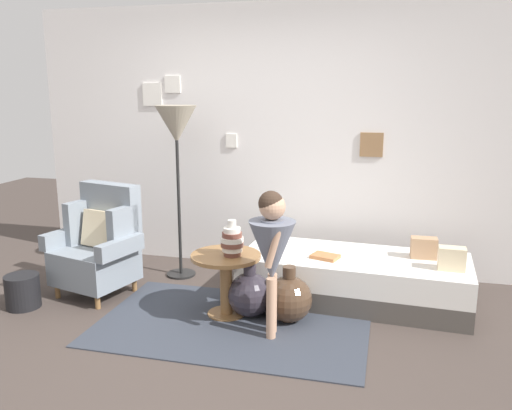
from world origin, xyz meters
The scene contains 15 objects.
ground_plane centered at (0.00, 0.00, 0.00)m, with size 12.00×12.00×0.00m, color #423833.
gallery_wall centered at (0.00, 1.95, 1.30)m, with size 4.80×0.12×2.60m.
rug centered at (0.09, 0.46, 0.01)m, with size 2.08×1.32×0.01m, color #333842.
armchair centered at (-1.25, 0.81, 0.44)m, with size 0.85×0.73×0.97m.
daybed centered at (0.96, 1.17, 0.20)m, with size 1.95×0.92×0.40m.
pillow_head centered at (1.72, 1.01, 0.49)m, with size 0.20×0.12×0.18m, color beige.
pillow_mid centered at (1.52, 1.27, 0.49)m, with size 0.21×0.12×0.18m, color tan.
side_table centered at (-0.01, 0.61, 0.37)m, with size 0.56×0.56×0.51m.
vase_striped centered at (0.05, 0.60, 0.63)m, with size 0.18×0.18×0.29m.
floor_lamp centered at (-0.72, 1.39, 1.41)m, with size 0.39×0.39×1.64m.
person_child centered at (0.42, 0.35, 0.70)m, with size 0.34×0.34×1.10m.
book_on_daybed centered at (0.72, 1.06, 0.42)m, with size 0.22×0.16×0.03m, color #BB7544.
demijohn_near centered at (0.18, 0.65, 0.18)m, with size 0.36×0.36×0.44m.
demijohn_far centered at (0.50, 0.62, 0.19)m, with size 0.37×0.37×0.45m.
magazine_basket centered at (-1.71, 0.34, 0.14)m, with size 0.28×0.28×0.28m, color black.
Camera 1 is at (1.20, -3.18, 1.80)m, focal length 36.94 mm.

